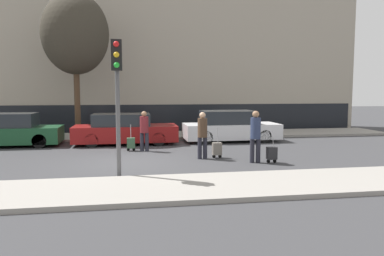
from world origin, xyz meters
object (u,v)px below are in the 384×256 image
(pedestrian_right, at_px, (255,133))
(trolley_right, at_px, (272,153))
(parked_car_0, at_px, (12,131))
(pedestrian_left, at_px, (144,129))
(parked_car_2, at_px, (230,127))
(bare_tree_near_crossing, at_px, (75,34))
(parked_bicycle, at_px, (105,128))
(trolley_center, at_px, (217,149))
(traffic_light, at_px, (117,81))
(parked_car_1, at_px, (125,130))
(pedestrian_center, at_px, (202,132))
(trolley_left, at_px, (131,143))

(pedestrian_right, xyz_separation_m, trolley_right, (0.54, -0.12, -0.67))
(parked_car_0, height_order, pedestrian_left, pedestrian_left)
(pedestrian_left, relative_size, pedestrian_right, 0.92)
(pedestrian_left, bearing_deg, parked_car_2, 45.10)
(bare_tree_near_crossing, bearing_deg, parked_car_0, -142.95)
(parked_car_0, distance_m, pedestrian_right, 10.59)
(parked_car_0, relative_size, parked_bicycle, 2.25)
(parked_car_0, distance_m, parked_bicycle, 4.57)
(trolley_center, xyz_separation_m, trolley_right, (1.59, -1.19, -0.01))
(parked_car_0, height_order, parked_car_2, parked_car_2)
(traffic_light, bearing_deg, parked_car_0, 124.14)
(parked_car_1, bearing_deg, trolley_right, -47.40)
(bare_tree_near_crossing, bearing_deg, pedestrian_right, -47.38)
(trolley_center, xyz_separation_m, bare_tree_near_crossing, (-5.59, 6.15, 4.78))
(pedestrian_left, relative_size, parked_bicycle, 0.90)
(trolley_right, bearing_deg, pedestrian_center, 152.19)
(pedestrian_left, xyz_separation_m, bare_tree_near_crossing, (-3.08, 4.19, 4.21))
(trolley_right, relative_size, bare_tree_near_crossing, 0.15)
(trolley_left, relative_size, bare_tree_near_crossing, 0.15)
(parked_car_1, height_order, pedestrian_center, pedestrian_center)
(parked_bicycle, bearing_deg, parked_car_1, -69.08)
(trolley_right, distance_m, traffic_light, 5.70)
(parked_car_0, distance_m, pedestrian_center, 8.70)
(pedestrian_center, distance_m, bare_tree_near_crossing, 9.02)
(parked_car_1, xyz_separation_m, pedestrian_right, (4.36, -5.20, 0.35))
(pedestrian_left, distance_m, trolley_right, 5.20)
(parked_car_1, xyz_separation_m, parked_car_2, (4.96, 0.16, 0.03))
(traffic_light, bearing_deg, bare_tree_near_crossing, 103.95)
(trolley_center, height_order, traffic_light, traffic_light)
(parked_bicycle, relative_size, bare_tree_near_crossing, 0.25)
(pedestrian_center, relative_size, trolley_right, 1.54)
(trolley_left, xyz_separation_m, pedestrian_right, (4.09, -3.18, 0.67))
(trolley_left, distance_m, bare_tree_near_crossing, 6.77)
(parked_car_1, distance_m, trolley_center, 5.30)
(trolley_center, bearing_deg, trolley_left, 145.19)
(trolley_left, bearing_deg, parked_car_0, 157.16)
(pedestrian_left, xyz_separation_m, trolley_right, (4.09, -3.15, -0.58))
(parked_car_2, xyz_separation_m, traffic_light, (-5.04, -7.00, 1.99))
(pedestrian_left, distance_m, parked_bicycle, 5.19)
(trolley_center, bearing_deg, pedestrian_right, -45.44)
(trolley_center, xyz_separation_m, traffic_light, (-3.38, -2.71, 2.33))
(pedestrian_right, xyz_separation_m, parked_bicycle, (-5.38, 7.87, -0.50))
(parked_car_0, xyz_separation_m, parked_car_1, (4.80, -0.11, -0.02))
(trolley_center, bearing_deg, traffic_light, -141.27)
(pedestrian_right, relative_size, trolley_right, 1.62)
(trolley_left, height_order, pedestrian_center, pedestrian_center)
(parked_car_2, xyz_separation_m, trolley_center, (-1.65, -4.29, -0.34))
(pedestrian_center, bearing_deg, parked_car_0, -36.54)
(parked_car_1, height_order, pedestrian_left, pedestrian_left)
(parked_car_2, bearing_deg, parked_car_0, -179.75)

